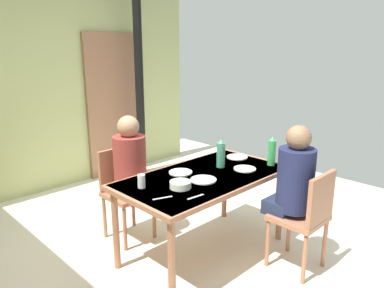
{
  "coord_description": "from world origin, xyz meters",
  "views": [
    {
      "loc": [
        -1.92,
        -2.2,
        1.82
      ],
      "look_at": [
        0.26,
        -0.01,
        0.99
      ],
      "focal_mm": 34.37,
      "sensor_mm": 36.0,
      "label": 1
    }
  ],
  "objects": [
    {
      "name": "ground_plane",
      "position": [
        0.0,
        0.0,
        0.0
      ],
      "size": [
        6.12,
        6.12,
        0.0
      ],
      "primitive_type": "plane",
      "color": "silver"
    },
    {
      "name": "wall_back",
      "position": [
        0.0,
        2.35,
        1.42
      ],
      "size": [
        4.53,
        0.1,
        2.83
      ],
      "primitive_type": "cube",
      "color": "tan",
      "rests_on": "ground_plane"
    },
    {
      "name": "door_wooden",
      "position": [
        0.93,
        2.27,
        1.0
      ],
      "size": [
        0.8,
        0.05,
        2.0
      ],
      "primitive_type": "cube",
      "color": "#916247",
      "rests_on": "ground_plane"
    },
    {
      "name": "stove_pipe_column",
      "position": [
        1.22,
        2.0,
        1.42
      ],
      "size": [
        0.12,
        0.12,
        2.83
      ],
      "primitive_type": "cylinder",
      "color": "black",
      "rests_on": "ground_plane"
    },
    {
      "name": "dining_table",
      "position": [
        0.26,
        -0.16,
        0.67
      ],
      "size": [
        1.52,
        0.83,
        0.74
      ],
      "color": "#9F6649",
      "rests_on": "ground_plane"
    },
    {
      "name": "chair_near_diner",
      "position": [
        0.66,
        -0.93,
        0.5
      ],
      "size": [
        0.4,
        0.4,
        0.87
      ],
      "color": "#9F6649",
      "rests_on": "ground_plane"
    },
    {
      "name": "chair_far_diner",
      "position": [
        -0.05,
        0.61,
        0.5
      ],
      "size": [
        0.4,
        0.4,
        0.87
      ],
      "rotation": [
        0.0,
        0.0,
        3.14
      ],
      "color": "#9F6649",
      "rests_on": "ground_plane"
    },
    {
      "name": "person_near_diner",
      "position": [
        0.66,
        -0.79,
        0.78
      ],
      "size": [
        0.3,
        0.37,
        0.77
      ],
      "color": "#1F2844",
      "rests_on": "ground_plane"
    },
    {
      "name": "person_far_diner",
      "position": [
        -0.05,
        0.47,
        0.78
      ],
      "size": [
        0.3,
        0.37,
        0.77
      ],
      "rotation": [
        0.0,
        0.0,
        3.14
      ],
      "color": "brown",
      "rests_on": "ground_plane"
    },
    {
      "name": "water_bottle_green_near",
      "position": [
        0.53,
        -0.11,
        0.87
      ],
      "size": [
        0.08,
        0.08,
        0.26
      ],
      "color": "#3D8465",
      "rests_on": "dining_table"
    },
    {
      "name": "water_bottle_green_far",
      "position": [
        0.91,
        -0.4,
        0.87
      ],
      "size": [
        0.07,
        0.07,
        0.27
      ],
      "color": "green",
      "rests_on": "dining_table"
    },
    {
      "name": "serving_bowl_center",
      "position": [
        -0.08,
        -0.23,
        0.77
      ],
      "size": [
        0.17,
        0.17,
        0.05
      ],
      "primitive_type": "cylinder",
      "color": "silver",
      "rests_on": "dining_table"
    },
    {
      "name": "dinner_plate_near_left",
      "position": [
        0.87,
        -0.03,
        0.75
      ],
      "size": [
        0.21,
        0.21,
        0.01
      ],
      "primitive_type": "cylinder",
      "color": "white",
      "rests_on": "dining_table"
    },
    {
      "name": "dinner_plate_near_right",
      "position": [
        0.16,
        -0.24,
        0.75
      ],
      "size": [
        0.22,
        0.22,
        0.01
      ],
      "primitive_type": "cylinder",
      "color": "white",
      "rests_on": "dining_table"
    },
    {
      "name": "dinner_plate_far_center",
      "position": [
        0.16,
        0.03,
        0.75
      ],
      "size": [
        0.2,
        0.2,
        0.01
      ],
      "primitive_type": "cylinder",
      "color": "white",
      "rests_on": "dining_table"
    },
    {
      "name": "dinner_plate_far_side",
      "position": [
        0.63,
        -0.31,
        0.75
      ],
      "size": [
        0.2,
        0.2,
        0.01
      ],
      "primitive_type": "cylinder",
      "color": "white",
      "rests_on": "dining_table"
    },
    {
      "name": "drinking_glass_by_near_diner",
      "position": [
        -0.3,
        -0.01,
        0.8
      ],
      "size": [
        0.06,
        0.06,
        0.11
      ],
      "primitive_type": "cylinder",
      "color": "silver",
      "rests_on": "dining_table"
    },
    {
      "name": "cutlery_knife_near",
      "position": [
        -0.13,
        -0.44,
        0.74
      ],
      "size": [
        0.15,
        0.03,
        0.0
      ],
      "primitive_type": "cube",
      "rotation": [
        0.0,
        0.0,
        6.18
      ],
      "color": "silver",
      "rests_on": "dining_table"
    },
    {
      "name": "cutlery_fork_near",
      "position": [
        -0.31,
        -0.28,
        0.74
      ],
      "size": [
        0.15,
        0.07,
        0.0
      ],
      "primitive_type": "cube",
      "rotation": [
        0.0,
        0.0,
        5.93
      ],
      "color": "silver",
      "rests_on": "dining_table"
    }
  ]
}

